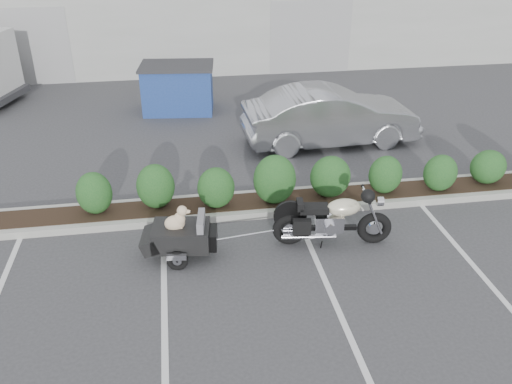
{
  "coord_description": "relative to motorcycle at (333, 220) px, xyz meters",
  "views": [
    {
      "loc": [
        -1.11,
        -7.55,
        5.66
      ],
      "look_at": [
        0.32,
        1.49,
        0.75
      ],
      "focal_mm": 38.0,
      "sensor_mm": 36.0,
      "label": 1
    }
  ],
  "objects": [
    {
      "name": "motorcycle",
      "position": [
        0.0,
        0.0,
        0.0
      ],
      "size": [
        2.22,
        0.83,
        1.28
      ],
      "rotation": [
        0.0,
        0.0,
        -0.13
      ],
      "color": "black",
      "rests_on": "ground"
    },
    {
      "name": "planter_kerb",
      "position": [
        -0.61,
        1.57,
        -0.43
      ],
      "size": [
        12.0,
        1.0,
        0.15
      ],
      "primitive_type": "cube",
      "color": "#9E9E93",
      "rests_on": "ground"
    },
    {
      "name": "ground",
      "position": [
        -1.61,
        -0.63,
        -0.51
      ],
      "size": [
        90.0,
        90.0,
        0.0
      ],
      "primitive_type": "plane",
      "color": "#38383A",
      "rests_on": "ground"
    },
    {
      "name": "sedan",
      "position": [
        1.28,
        4.68,
        0.24
      ],
      "size": [
        4.6,
        1.81,
        1.49
      ],
      "primitive_type": "imported",
      "rotation": [
        0.0,
        0.0,
        1.62
      ],
      "color": "#A2A3A9",
      "rests_on": "ground"
    },
    {
      "name": "pet_trailer",
      "position": [
        -2.78,
        0.02,
        -0.06
      ],
      "size": [
        1.79,
        1.01,
        1.06
      ],
      "rotation": [
        0.0,
        0.0,
        -0.13
      ],
      "color": "black",
      "rests_on": "ground"
    },
    {
      "name": "dumpster",
      "position": [
        -2.57,
        7.86,
        0.21
      ],
      "size": [
        2.31,
        1.71,
        1.42
      ],
      "rotation": [
        0.0,
        0.0,
        -0.11
      ],
      "color": "navy",
      "rests_on": "ground"
    }
  ]
}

